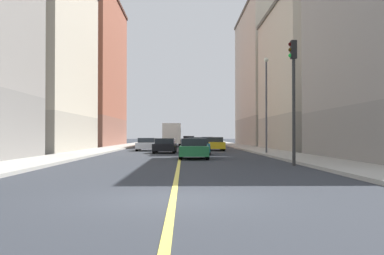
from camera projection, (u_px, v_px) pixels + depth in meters
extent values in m
plane|color=#2A2E34|center=(173.00, 199.00, 11.00)|extent=(400.00, 400.00, 0.00)
cube|color=#9E9B93|center=(242.00, 147.00, 60.12)|extent=(3.11, 168.00, 0.15)
cube|color=#9E9B93|center=(121.00, 147.00, 59.85)|extent=(3.11, 168.00, 0.15)
cube|color=#E5D14C|center=(182.00, 147.00, 59.99)|extent=(0.16, 154.00, 0.01)
cube|color=#9D9688|center=(323.00, 133.00, 47.89)|extent=(10.21, 18.22, 3.43)
cube|color=#BCB29E|center=(323.00, 63.00, 48.01)|extent=(10.21, 18.22, 10.72)
cube|color=#545047|center=(322.00, 8.00, 48.10)|extent=(10.51, 18.52, 0.40)
cube|color=#9D9688|center=(278.00, 132.00, 70.68)|extent=(10.21, 23.39, 4.04)
cube|color=#BCB29E|center=(278.00, 66.00, 70.85)|extent=(10.21, 23.39, 15.76)
cube|color=#545047|center=(278.00, 12.00, 70.99)|extent=(10.51, 23.69, 0.40)
cube|color=#9D9688|center=(24.00, 133.00, 43.31)|extent=(10.21, 17.39, 3.36)
cube|color=#BCB29E|center=(25.00, 44.00, 43.45)|extent=(10.21, 17.39, 13.01)
cube|color=brown|center=(80.00, 132.00, 66.80)|extent=(10.21, 23.32, 3.93)
cube|color=#93513D|center=(81.00, 59.00, 66.98)|extent=(10.21, 23.32, 16.66)
cylinder|color=#2D2D2D|center=(294.00, 112.00, 23.38)|extent=(0.16, 0.16, 5.26)
cube|color=black|center=(294.00, 50.00, 23.43)|extent=(0.28, 0.32, 0.90)
sphere|color=#320404|center=(290.00, 44.00, 23.44)|extent=(0.20, 0.20, 0.20)
sphere|color=#352204|center=(290.00, 50.00, 23.43)|extent=(0.20, 0.20, 0.20)
sphere|color=green|center=(290.00, 55.00, 23.43)|extent=(0.20, 0.20, 0.20)
cylinder|color=#4C4C51|center=(266.00, 107.00, 36.89)|extent=(0.14, 0.14, 7.07)
sphere|color=#EAEACC|center=(266.00, 60.00, 36.95)|extent=(0.36, 0.36, 0.36)
cube|color=black|center=(165.00, 147.00, 39.88)|extent=(1.91, 4.21, 0.58)
cube|color=black|center=(165.00, 141.00, 40.07)|extent=(1.63, 2.20, 0.45)
cylinder|color=black|center=(157.00, 149.00, 41.18)|extent=(0.24, 0.65, 0.64)
cylinder|color=black|center=(175.00, 149.00, 41.16)|extent=(0.24, 0.65, 0.64)
cylinder|color=black|center=(154.00, 150.00, 38.60)|extent=(0.24, 0.65, 0.64)
cylinder|color=black|center=(174.00, 150.00, 38.58)|extent=(0.24, 0.65, 0.64)
cube|color=maroon|center=(189.00, 141.00, 74.64)|extent=(2.02, 4.54, 0.70)
cube|color=black|center=(189.00, 138.00, 74.58)|extent=(1.71, 2.02, 0.49)
cylinder|color=black|center=(184.00, 143.00, 76.03)|extent=(0.24, 0.65, 0.64)
cylinder|color=black|center=(194.00, 143.00, 76.01)|extent=(0.24, 0.65, 0.64)
cylinder|color=black|center=(183.00, 143.00, 73.26)|extent=(0.24, 0.65, 0.64)
cylinder|color=black|center=(194.00, 143.00, 73.23)|extent=(0.24, 0.65, 0.64)
cube|color=#23389E|center=(207.00, 142.00, 67.24)|extent=(1.77, 4.22, 0.57)
cube|color=black|center=(207.00, 139.00, 67.30)|extent=(1.53, 1.79, 0.50)
cylinder|color=black|center=(201.00, 144.00, 68.51)|extent=(0.23, 0.64, 0.64)
cylinder|color=black|center=(212.00, 144.00, 68.56)|extent=(0.23, 0.64, 0.64)
cylinder|color=black|center=(202.00, 144.00, 65.91)|extent=(0.23, 0.64, 0.64)
cylinder|color=black|center=(213.00, 144.00, 65.95)|extent=(0.23, 0.64, 0.64)
cube|color=#196670|center=(198.00, 148.00, 36.93)|extent=(2.01, 4.28, 0.63)
cube|color=black|center=(198.00, 140.00, 36.97)|extent=(1.69, 1.86, 0.49)
cylinder|color=black|center=(188.00, 150.00, 38.25)|extent=(0.25, 0.65, 0.64)
cylinder|color=black|center=(209.00, 150.00, 38.21)|extent=(0.25, 0.65, 0.64)
cylinder|color=black|center=(187.00, 151.00, 35.65)|extent=(0.25, 0.65, 0.64)
cylinder|color=black|center=(209.00, 151.00, 35.60)|extent=(0.25, 0.65, 0.64)
cube|color=gold|center=(214.00, 145.00, 46.60)|extent=(1.92, 4.49, 0.63)
cube|color=black|center=(214.00, 140.00, 46.78)|extent=(1.67, 2.25, 0.47)
cylinder|color=black|center=(204.00, 147.00, 47.96)|extent=(0.23, 0.64, 0.64)
cylinder|color=black|center=(221.00, 147.00, 48.00)|extent=(0.23, 0.64, 0.64)
cylinder|color=black|center=(206.00, 148.00, 45.19)|extent=(0.23, 0.64, 0.64)
cylinder|color=black|center=(224.00, 148.00, 45.24)|extent=(0.23, 0.64, 0.64)
cube|color=#1E6B38|center=(194.00, 151.00, 30.22)|extent=(1.90, 4.62, 0.60)
cube|color=black|center=(194.00, 142.00, 30.43)|extent=(1.62, 1.99, 0.47)
cylinder|color=black|center=(182.00, 153.00, 31.64)|extent=(0.23, 0.64, 0.64)
cylinder|color=black|center=(206.00, 153.00, 31.63)|extent=(0.23, 0.64, 0.64)
cylinder|color=black|center=(181.00, 155.00, 28.80)|extent=(0.23, 0.64, 0.64)
cylinder|color=black|center=(208.00, 155.00, 28.79)|extent=(0.23, 0.64, 0.64)
cube|color=silver|center=(147.00, 146.00, 45.94)|extent=(1.85, 4.27, 0.58)
cube|color=black|center=(147.00, 140.00, 45.95)|extent=(1.60, 1.92, 0.45)
cylinder|color=black|center=(140.00, 147.00, 47.25)|extent=(0.23, 0.64, 0.64)
cylinder|color=black|center=(156.00, 147.00, 47.25)|extent=(0.23, 0.64, 0.64)
cylinder|color=black|center=(137.00, 148.00, 44.61)|extent=(0.23, 0.64, 0.64)
cylinder|color=black|center=(154.00, 148.00, 44.62)|extent=(0.23, 0.64, 0.64)
cube|color=beige|center=(173.00, 137.00, 66.53)|extent=(2.30, 2.15, 1.87)
cube|color=silver|center=(172.00, 133.00, 62.47)|extent=(2.30, 5.06, 2.59)
cylinder|color=black|center=(165.00, 143.00, 66.11)|extent=(0.30, 0.90, 0.90)
cylinder|color=black|center=(180.00, 143.00, 66.15)|extent=(0.30, 0.90, 0.90)
cylinder|color=black|center=(163.00, 143.00, 61.36)|extent=(0.30, 0.90, 0.90)
cylinder|color=black|center=(180.00, 143.00, 61.39)|extent=(0.30, 0.90, 0.90)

